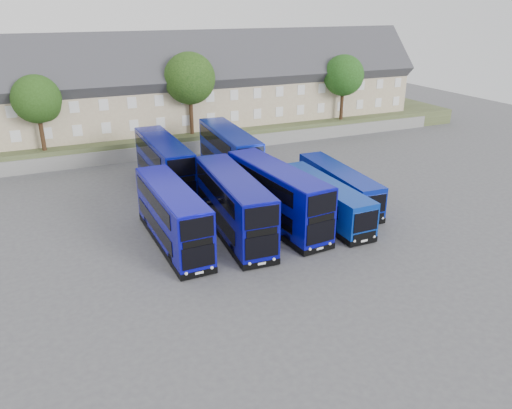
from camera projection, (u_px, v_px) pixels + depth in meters
The scene contains 15 objects.
ground at pixel (271, 242), 36.31m from camera, with size 120.00×120.00×0.00m, color #4D4D52.
retaining_wall at pixel (180, 149), 56.34m from camera, with size 70.00×0.40×1.50m, color slate.
earth_bank at pixel (158, 128), 64.71m from camera, with size 80.00×20.00×2.00m, color #46502D.
terrace_row at pixel (187, 87), 60.34m from camera, with size 60.00×10.40×11.20m.
dd_front_left at pixel (173, 217), 35.18m from camera, with size 2.79×10.90×4.30m.
dd_front_mid at pixel (234, 206), 36.69m from camera, with size 3.27×11.62×4.57m.
dd_front_right at pixel (277, 197), 38.37m from camera, with size 3.72×11.76×4.60m.
dd_rear_left at pixel (164, 165), 45.86m from camera, with size 2.81×11.67×4.62m.
dd_rear_right at pixel (229, 154), 48.84m from camera, with size 3.24×12.01×4.73m.
coach_east_a at pixel (324, 200), 39.80m from camera, with size 2.47×11.20×3.05m.
coach_east_b at pixel (338, 186), 42.95m from camera, with size 2.82×11.06×2.99m.
tree_west at pixel (38, 101), 49.68m from camera, with size 4.80×4.80×7.65m.
tree_mid at pixel (191, 80), 55.74m from camera, with size 5.76×5.76×9.18m.
tree_east at pixel (344, 77), 63.09m from camera, with size 5.12×5.12×8.16m.
tree_far at pixel (353, 66), 71.15m from camera, with size 5.44×5.44×8.67m.
Camera 1 is at (-14.25, -29.35, 16.20)m, focal length 35.00 mm.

